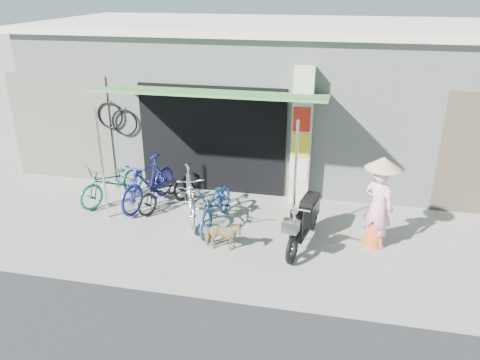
% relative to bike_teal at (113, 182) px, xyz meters
% --- Properties ---
extents(ground, '(80.00, 80.00, 0.00)m').
position_rel_bike_teal_xyz_m(ground, '(3.23, -1.53, -0.46)').
color(ground, gray).
rests_on(ground, ground).
extents(bicycle_shop, '(12.30, 5.30, 3.66)m').
position_rel_bike_teal_xyz_m(bicycle_shop, '(3.23, 3.56, 1.37)').
color(bicycle_shop, '#A8AFA7').
rests_on(bicycle_shop, ground).
extents(shop_pillar, '(0.42, 0.44, 3.00)m').
position_rel_bike_teal_xyz_m(shop_pillar, '(4.08, 0.92, 1.04)').
color(shop_pillar, beige).
rests_on(shop_pillar, ground).
extents(awning, '(4.60, 1.88, 2.72)m').
position_rel_bike_teal_xyz_m(awning, '(2.33, 0.10, 2.05)').
color(awning, '#3A7032').
rests_on(awning, ground).
extents(neighbour_left, '(2.60, 0.06, 2.60)m').
position_rel_bike_teal_xyz_m(neighbour_left, '(-1.77, 1.06, 0.84)').
color(neighbour_left, '#6B665B').
rests_on(neighbour_left, ground).
extents(bike_teal, '(1.28, 1.86, 0.92)m').
position_rel_bike_teal_xyz_m(bike_teal, '(0.00, 0.00, 0.00)').
color(bike_teal, '#19725E').
rests_on(bike_teal, ground).
extents(bike_blue, '(0.98, 1.90, 1.10)m').
position_rel_bike_teal_xyz_m(bike_blue, '(0.88, -0.06, 0.09)').
color(bike_blue, navy).
rests_on(bike_blue, ground).
extents(bike_black, '(1.16, 1.59, 0.79)m').
position_rel_bike_teal_xyz_m(bike_black, '(1.27, -0.10, -0.07)').
color(bike_black, black).
rests_on(bike_black, ground).
extents(bike_silver, '(1.19, 1.93, 1.12)m').
position_rel_bike_teal_xyz_m(bike_silver, '(1.98, -0.50, 0.10)').
color(bike_silver, '#ABAAAF').
rests_on(bike_silver, ground).
extents(bike_navy, '(0.73, 1.84, 0.95)m').
position_rel_bike_teal_xyz_m(bike_navy, '(2.57, -0.64, 0.01)').
color(bike_navy, navy).
rests_on(bike_navy, ground).
extents(street_dog, '(0.73, 0.38, 0.60)m').
position_rel_bike_teal_xyz_m(street_dog, '(2.93, -1.54, -0.16)').
color(street_dog, '#9D7053').
rests_on(street_dog, ground).
extents(moped, '(0.65, 1.87, 1.07)m').
position_rel_bike_teal_xyz_m(moped, '(4.36, -1.00, 0.02)').
color(moped, black).
rests_on(moped, ground).
extents(nun, '(0.70, 0.64, 1.78)m').
position_rel_bike_teal_xyz_m(nun, '(5.66, -0.78, 0.41)').
color(nun, '#F7A7C4').
rests_on(nun, ground).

